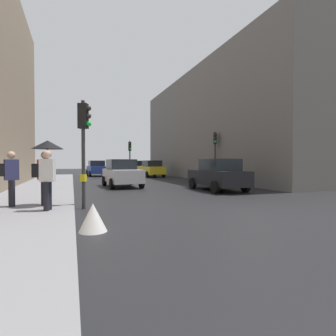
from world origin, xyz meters
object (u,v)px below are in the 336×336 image
Objects in this scene: traffic_light_mid_street at (215,148)px; pedestrian_with_black_backpack at (46,176)px; car_blue_van at (97,168)px; warning_sign_triangle at (93,217)px; pedestrian_with_umbrella at (47,154)px; car_yellow_taxi at (151,169)px; traffic_light_near_right at (84,134)px; car_dark_suv at (218,175)px; car_white_compact at (134,168)px; traffic_light_far_median at (130,153)px; car_silver_hatchback at (122,173)px; pedestrian_with_grey_backpack at (10,175)px.

pedestrian_with_black_backpack is (-11.07, -9.54, -1.54)m from traffic_light_mid_street.
car_blue_van is 6.61× the size of warning_sign_triangle.
warning_sign_triangle is at bearing -70.20° from pedestrian_with_umbrella.
warning_sign_triangle is at bearing -109.44° from car_yellow_taxi.
traffic_light_near_right reaches higher than warning_sign_triangle.
car_dark_suv is (-0.38, -14.71, 0.00)m from car_yellow_taxi.
traffic_light_mid_street reaches higher than car_white_compact.
car_white_compact is 28.22m from warning_sign_triangle.
traffic_light_mid_street is at bearing 40.77° from pedestrian_with_black_backpack.
car_dark_suv is at bearing 43.50° from warning_sign_triangle.
car_silver_hatchback is at bearing -104.99° from traffic_light_far_median.
traffic_light_far_median is 0.85× the size of car_yellow_taxi.
car_blue_van is at bearing 147.48° from car_yellow_taxi.
car_blue_van is (-7.71, 13.14, -1.83)m from traffic_light_mid_street.
traffic_light_near_right is 0.85× the size of car_blue_van.
pedestrian_with_grey_backpack is (-9.54, -3.40, 0.29)m from car_dark_suv.
car_silver_hatchback is (-5.05, -10.63, 0.00)m from car_yellow_taxi.
car_silver_hatchback is (2.62, 7.73, -1.65)m from traffic_light_near_right.
car_yellow_taxi is (-2.29, 9.67, -1.83)m from traffic_light_mid_street.
traffic_light_mid_street reaches higher than traffic_light_far_median.
pedestrian_with_umbrella is at bearing -110.70° from traffic_light_far_median.
pedestrian_with_umbrella is at bearing -157.73° from car_dark_suv.
car_blue_van and car_silver_hatchback have the same top height.
car_white_compact is 26.29m from pedestrian_with_black_backpack.
traffic_light_mid_street is at bearing 7.44° from car_silver_hatchback.
pedestrian_with_umbrella is at bearing -115.94° from car_yellow_taxi.
traffic_light_mid_street is 13.21m from traffic_light_near_right.
traffic_light_near_right reaches higher than pedestrian_with_black_backpack.
car_blue_van is 2.43× the size of pedestrian_with_black_backpack.
car_dark_suv is at bearing 22.27° from pedestrian_with_umbrella.
pedestrian_with_grey_backpack reaches higher than car_dark_suv.
pedestrian_with_umbrella is 1.28m from pedestrian_with_grey_backpack.
pedestrian_with_umbrella is (-8.45, -3.46, 0.96)m from car_dark_suv.
traffic_light_far_median is at bearing -105.17° from car_white_compact.
pedestrian_with_grey_backpack is (-4.87, -7.48, 0.29)m from car_silver_hatchback.
traffic_light_far_median is 18.18m from pedestrian_with_black_backpack.
car_blue_van reaches higher than warning_sign_triangle.
car_blue_van is (-2.66, 5.57, -1.63)m from traffic_light_far_median.
traffic_light_far_median is 2.05× the size of pedestrian_with_black_backpack.
car_blue_van is 2.01× the size of pedestrian_with_umbrella.
pedestrian_with_grey_backpack is at bearing 173.62° from traffic_light_near_right.
warning_sign_triangle is (-2.56, -10.93, -0.55)m from car_silver_hatchback.
car_blue_van is 2.43× the size of pedestrian_with_grey_backpack.
traffic_light_near_right is at bearing -106.78° from traffic_light_far_median.
traffic_light_far_median is 1.70× the size of pedestrian_with_umbrella.
traffic_light_mid_street is 14.69m from pedestrian_with_black_backpack.
car_white_compact is 25.63m from pedestrian_with_grey_backpack.
car_dark_suv is 1.97× the size of pedestrian_with_umbrella.
pedestrian_with_umbrella reaches higher than car_silver_hatchback.
pedestrian_with_black_backpack is at bearing -109.36° from traffic_light_far_median.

